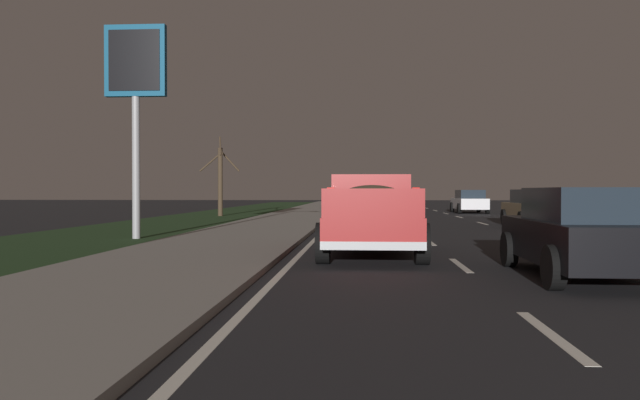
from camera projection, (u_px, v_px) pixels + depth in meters
name	position (u px, v px, depth m)	size (l,w,h in m)	color
ground	(446.00, 224.00, 28.14)	(144.00, 144.00, 0.00)	black
sidewalk_shoulder	(279.00, 222.00, 28.64)	(108.00, 4.00, 0.12)	gray
grass_verge	(170.00, 223.00, 28.97)	(108.00, 6.00, 0.01)	#1E3819
lane_markings	(375.00, 221.00, 31.47)	(108.00, 7.04, 0.01)	silver
pickup_truck	(371.00, 213.00, 14.69)	(5.42, 2.28, 1.87)	maroon
sedan_black	(583.00, 232.00, 10.83)	(4.41, 2.04, 1.54)	black
sedan_tan	(535.00, 208.00, 26.24)	(4.41, 2.03, 1.54)	#9E845B
sedan_white	(469.00, 201.00, 42.35)	(4.42, 2.06, 1.54)	silver
gas_price_sign	(136.00, 79.00, 19.62)	(0.27, 1.90, 6.60)	#99999E
bare_tree_far	(220.00, 179.00, 37.43)	(1.26, 2.42, 4.68)	#423323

